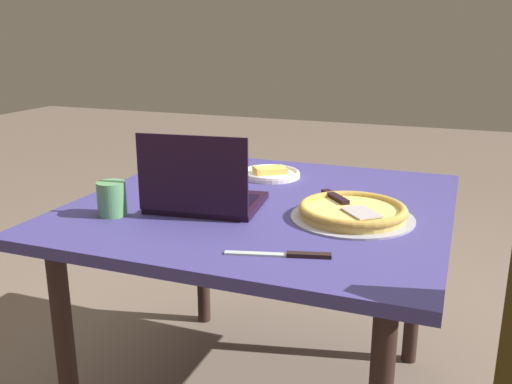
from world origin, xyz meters
name	(u,v)px	position (x,y,z in m)	size (l,w,h in m)	color
dining_table	(264,226)	(0.00, 0.00, 0.63)	(1.08, 1.09, 0.71)	navy
laptop	(203,194)	(0.14, -0.14, 0.76)	(0.29, 0.34, 0.23)	black
pizza_plate	(270,173)	(-0.28, -0.08, 0.73)	(0.21, 0.21, 0.04)	white
pizza_tray	(352,212)	(0.07, 0.28, 0.73)	(0.34, 0.34, 0.04)	#9C9BAA
table_knife	(289,255)	(0.38, 0.20, 0.72)	(0.08, 0.24, 0.01)	#B1C0B8
drink_cup	(112,198)	(0.27, -0.35, 0.76)	(0.08, 0.08, 0.10)	#56975F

